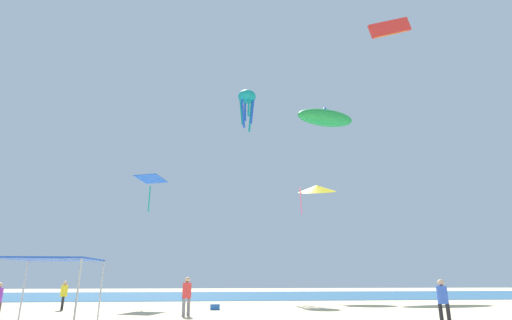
{
  "coord_description": "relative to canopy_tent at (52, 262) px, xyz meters",
  "views": [
    {
      "loc": [
        0.0,
        -16.86,
        1.85
      ],
      "look_at": [
        2.49,
        8.83,
        9.7
      ],
      "focal_mm": 27.13,
      "sensor_mm": 36.0,
      "label": 1
    }
  ],
  "objects": [
    {
      "name": "ocean_strip",
      "position": [
        6.58,
        27.07,
        -2.45
      ],
      "size": [
        110.0,
        20.84,
        0.03
      ],
      "primitive_type": "cube",
      "color": "#28608C",
      "rests_on": "ground"
    },
    {
      "name": "canopy_tent",
      "position": [
        0.0,
        0.0,
        0.0
      ],
      "size": [
        3.26,
        3.0,
        2.59
      ],
      "color": "#B2B2B7",
      "rests_on": "ground"
    },
    {
      "name": "person_near_tent",
      "position": [
        15.9,
        -0.56,
        -1.42
      ],
      "size": [
        0.42,
        0.43,
        1.78
      ],
      "rotation": [
        0.0,
        0.0,
        5.26
      ],
      "color": "black",
      "rests_on": "ground"
    },
    {
      "name": "person_leftmost",
      "position": [
        5.09,
        4.09,
        -1.36
      ],
      "size": [
        0.45,
        0.45,
        1.88
      ],
      "rotation": [
        0.0,
        0.0,
        0.85
      ],
      "color": "slate",
      "rests_on": "ground"
    },
    {
      "name": "person_rightmost",
      "position": [
        -2.5,
        8.66,
        -1.49
      ],
      "size": [
        0.39,
        0.42,
        1.66
      ],
      "rotation": [
        0.0,
        0.0,
        1.92
      ],
      "color": "black",
      "rests_on": "ground"
    },
    {
      "name": "cooler_box",
      "position": [
        6.51,
        8.03,
        -2.28
      ],
      "size": [
        0.57,
        0.37,
        0.35
      ],
      "color": "blue",
      "rests_on": "ground"
    },
    {
      "name": "kite_parafoil_red",
      "position": [
        18.71,
        6.57,
        16.93
      ],
      "size": [
        3.52,
        0.67,
        2.14
      ],
      "rotation": [
        0.0,
        0.0,
        3.24
      ],
      "color": "red"
    },
    {
      "name": "kite_octopus_teal",
      "position": [
        9.53,
        25.05,
        19.74
      ],
      "size": [
        2.56,
        2.56,
        5.01
      ],
      "rotation": [
        0.0,
        0.0,
        4.95
      ],
      "color": "teal"
    },
    {
      "name": "kite_inflatable_green",
      "position": [
        19.0,
        25.25,
        17.78
      ],
      "size": [
        7.41,
        3.5,
        2.58
      ],
      "rotation": [
        0.0,
        0.0,
        0.2
      ],
      "color": "green"
    },
    {
      "name": "kite_diamond_blue",
      "position": [
        1.23,
        13.18,
        6.6
      ],
      "size": [
        2.5,
        2.49,
        2.73
      ],
      "rotation": [
        0.0,
        0.0,
        5.91
      ],
      "color": "blue"
    },
    {
      "name": "kite_delta_yellow",
      "position": [
        15.52,
        17.5,
        7.24
      ],
      "size": [
        4.31,
        4.34,
        3.04
      ],
      "rotation": [
        0.0,
        0.0,
        6.03
      ],
      "color": "yellow"
    }
  ]
}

